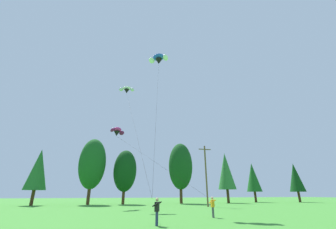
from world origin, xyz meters
TOP-DOWN VIEW (x-y plane):
  - treeline_tree_c at (-17.88, 45.40)m, footprint 3.77×3.77m
  - treeline_tree_d at (-8.62, 46.49)m, footprint 5.22×5.22m
  - treeline_tree_e at (-2.04, 46.48)m, footprint 4.67×4.67m
  - treeline_tree_f at (10.24, 46.96)m, footprint 5.29×5.29m
  - treeline_tree_g at (21.29, 46.57)m, footprint 4.05×4.05m
  - treeline_tree_h at (30.27, 49.10)m, footprint 3.66×3.66m
  - treeline_tree_i at (40.74, 46.31)m, footprint 3.66×3.66m
  - utility_pole at (10.45, 34.18)m, footprint 2.20×0.26m
  - kite_flyer_near at (-2.11, 15.02)m, footprint 0.73×0.74m
  - kite_flyer_mid at (3.69, 18.66)m, footprint 0.61×0.64m
  - parafoil_kite_high_white at (-3.54, 35.04)m, footprint 2.83×20.50m
  - parafoil_kite_mid_magenta at (-4.55, 36.30)m, footprint 9.28×18.98m
  - parafoil_kite_far_blue_white at (0.60, 27.84)m, footprint 4.59×13.95m

SIDE VIEW (x-z plane):
  - kite_flyer_near at x=-2.11m, z-range 0.15..1.84m
  - kite_flyer_mid at x=3.69m, z-range 0.15..1.84m
  - utility_pole at x=10.45m, z-range 0.26..10.06m
  - treeline_tree_i at x=40.74m, z-range 1.18..10.52m
  - treeline_tree_h at x=30.27m, z-range 1.18..10.56m
  - treeline_tree_c at x=-17.88m, z-range 1.25..11.12m
  - treeline_tree_e at x=-2.04m, z-range 1.12..11.74m
  - treeline_tree_g at x=21.29m, z-range 1.41..12.53m
  - treeline_tree_d at x=-8.62m, z-range 1.34..14.02m
  - treeline_tree_f at x=10.24m, z-range 1.36..14.29m
  - parafoil_kite_mid_magenta at x=-4.55m, z-range 6.33..17.43m
  - parafoil_kite_high_white at x=-3.54m, z-range 10.10..28.53m
  - parafoil_kite_far_blue_white at x=0.60m, z-range 11.22..32.15m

